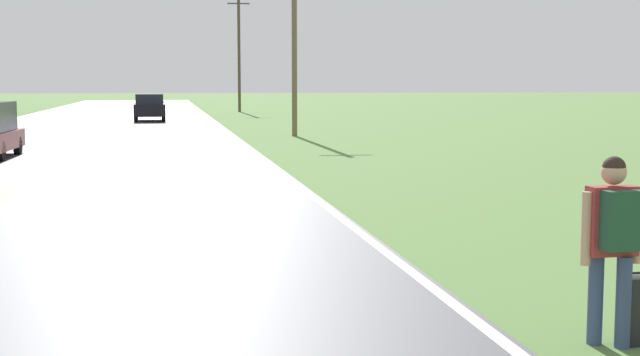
{
  "coord_description": "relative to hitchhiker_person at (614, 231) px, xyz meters",
  "views": [
    {
      "loc": [
        3.42,
        -2.6,
        2.45
      ],
      "look_at": [
        5.83,
        11.08,
        0.95
      ],
      "focal_mm": 50.0,
      "sensor_mm": 36.0,
      "label": 1
    }
  ],
  "objects": [
    {
      "name": "hitchhiker_person",
      "position": [
        0.0,
        0.0,
        0.0
      ],
      "size": [
        0.6,
        0.43,
        1.78
      ],
      "rotation": [
        0.0,
        0.0,
        1.6
      ],
      "color": "#38476B",
      "rests_on": "ground"
    },
    {
      "name": "suitcase",
      "position": [
        0.3,
        0.04,
        -0.76
      ],
      "size": [
        0.39,
        0.2,
        0.69
      ],
      "rotation": [
        0.0,
        0.0,
        1.6
      ],
      "color": "black",
      "rests_on": "ground"
    },
    {
      "name": "utility_pole_midground",
      "position": [
        1.83,
        32.63,
        3.13
      ],
      "size": [
        1.8,
        0.24,
        8.13
      ],
      "color": "brown",
      "rests_on": "ground"
    },
    {
      "name": "utility_pole_far",
      "position": [
        2.19,
        66.47,
        3.79
      ],
      "size": [
        1.8,
        0.24,
        9.44
      ],
      "color": "brown",
      "rests_on": "ground"
    },
    {
      "name": "car_black_suv_mid_near",
      "position": [
        -4.89,
        49.63,
        -0.17
      ],
      "size": [
        1.95,
        4.49,
        1.71
      ],
      "rotation": [
        0.0,
        0.0,
        -1.56
      ],
      "color": "black",
      "rests_on": "ground"
    },
    {
      "name": "car_dark_green_sedan_mid_far",
      "position": [
        -4.92,
        62.55,
        -0.3
      ],
      "size": [
        1.84,
        3.92,
        1.47
      ],
      "rotation": [
        0.0,
        0.0,
        -1.57
      ],
      "color": "black",
      "rests_on": "ground"
    }
  ]
}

